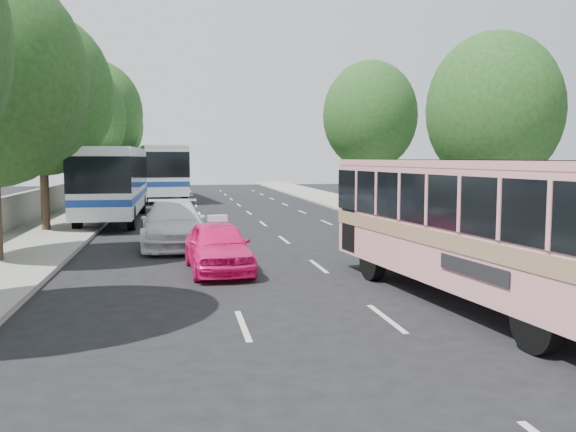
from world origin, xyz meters
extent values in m
plane|color=black|center=(0.00, 0.00, 0.00)|extent=(120.00, 120.00, 0.00)
cube|color=#9E998E|center=(-8.50, 20.00, 0.07)|extent=(4.00, 90.00, 0.15)
cube|color=#9E998E|center=(8.50, 20.00, 0.06)|extent=(4.00, 90.00, 0.12)
cube|color=#9E998E|center=(-10.30, 20.00, 0.90)|extent=(0.30, 90.00, 1.50)
cylinder|color=#38281E|center=(-8.70, 14.00, 1.90)|extent=(0.36, 0.36, 3.80)
ellipsoid|color=#1C4318|center=(-8.70, 14.00, 5.90)|extent=(6.00, 6.00, 6.90)
sphere|color=#1C4318|center=(-8.30, 13.70, 7.10)|extent=(3.90, 3.90, 3.90)
cylinder|color=#38281E|center=(-8.60, 22.00, 1.75)|extent=(0.36, 0.36, 3.50)
ellipsoid|color=#1C4318|center=(-8.60, 22.00, 5.43)|extent=(5.52, 5.52, 6.35)
sphere|color=#1C4318|center=(-8.20, 21.70, 6.53)|extent=(3.59, 3.59, 3.59)
cylinder|color=#38281E|center=(-8.50, 30.00, 2.00)|extent=(0.36, 0.36, 3.99)
ellipsoid|color=#1C4318|center=(-8.50, 30.00, 6.20)|extent=(6.30, 6.30, 7.24)
sphere|color=#1C4318|center=(-8.10, 29.70, 7.46)|extent=(4.09, 4.09, 4.09)
cylinder|color=#38281E|center=(-8.70, 38.00, 1.86)|extent=(0.36, 0.36, 3.72)
ellipsoid|color=#1C4318|center=(-8.70, 38.00, 5.78)|extent=(5.88, 5.88, 6.76)
sphere|color=#1C4318|center=(-8.30, 37.70, 6.96)|extent=(3.82, 3.82, 3.82)
cylinder|color=#38281E|center=(8.70, 8.00, 1.61)|extent=(0.36, 0.36, 3.23)
ellipsoid|color=#1C4318|center=(8.70, 8.00, 5.01)|extent=(5.10, 5.10, 5.87)
sphere|color=#1C4318|center=(9.10, 7.70, 6.04)|extent=(3.32, 3.31, 3.31)
cylinder|color=#38281E|center=(9.00, 24.00, 1.90)|extent=(0.36, 0.36, 3.80)
ellipsoid|color=#1C4318|center=(9.00, 24.00, 5.90)|extent=(6.00, 6.00, 6.90)
sphere|color=#1C4318|center=(9.40, 23.70, 7.10)|extent=(3.90, 3.90, 3.90)
cube|color=pink|center=(3.38, -1.05, 1.85)|extent=(3.65, 10.16, 2.66)
cube|color=#9E7A59|center=(3.38, -1.05, 1.54)|extent=(3.70, 10.18, 0.35)
cube|color=black|center=(3.38, -1.05, 2.33)|extent=(3.71, 10.19, 1.09)
cube|color=pink|center=(3.38, -1.05, 3.10)|extent=(3.68, 10.18, 0.16)
cylinder|color=black|center=(1.94, 1.78, 0.52)|extent=(0.42, 1.06, 1.03)
cylinder|color=black|center=(4.10, 2.04, 0.52)|extent=(0.42, 1.06, 1.03)
cylinder|color=black|center=(2.70, -4.53, 0.52)|extent=(0.42, 1.06, 1.03)
imported|color=#FF1677|center=(-2.00, 3.75, 0.72)|extent=(1.95, 4.30, 1.43)
imported|color=white|center=(-3.27, 8.96, 0.81)|extent=(2.39, 5.64, 1.62)
cube|color=silver|center=(-6.30, 18.77, 2.13)|extent=(2.66, 12.35, 3.14)
cube|color=black|center=(-6.30, 18.77, 2.52)|extent=(2.71, 12.38, 1.54)
cube|color=navy|center=(-6.30, 18.77, 1.34)|extent=(2.70, 12.37, 0.31)
cube|color=silver|center=(-6.30, 18.77, 3.63)|extent=(2.68, 12.37, 0.14)
cylinder|color=black|center=(-7.45, 22.68, 0.57)|extent=(0.33, 1.13, 1.13)
cylinder|color=black|center=(-5.13, 22.67, 0.57)|extent=(0.33, 1.13, 1.13)
cylinder|color=black|center=(-7.48, 14.45, 0.57)|extent=(0.33, 1.13, 1.13)
cylinder|color=black|center=(-5.15, 14.44, 0.57)|extent=(0.33, 1.13, 1.13)
cube|color=white|center=(-4.50, 34.64, 2.35)|extent=(4.42, 13.84, 3.46)
cube|color=black|center=(-4.50, 34.64, 2.78)|extent=(4.47, 13.88, 1.70)
cube|color=navy|center=(-4.50, 34.64, 1.47)|extent=(4.46, 13.87, 0.34)
cube|color=white|center=(-4.50, 34.64, 4.00)|extent=(4.44, 13.87, 0.16)
cylinder|color=black|center=(-6.28, 38.78, 0.62)|extent=(0.50, 1.28, 1.25)
cylinder|color=black|center=(-3.70, 39.07, 0.62)|extent=(0.50, 1.28, 1.25)
cylinder|color=black|center=(-5.25, 29.77, 0.62)|extent=(0.50, 1.28, 1.25)
cylinder|color=black|center=(-2.67, 30.06, 0.62)|extent=(0.50, 1.28, 1.25)
cube|color=silver|center=(-2.00, 3.75, 1.52)|extent=(0.56, 0.21, 0.18)
camera|label=1|loc=(-3.09, -13.46, 3.23)|focal=38.00mm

